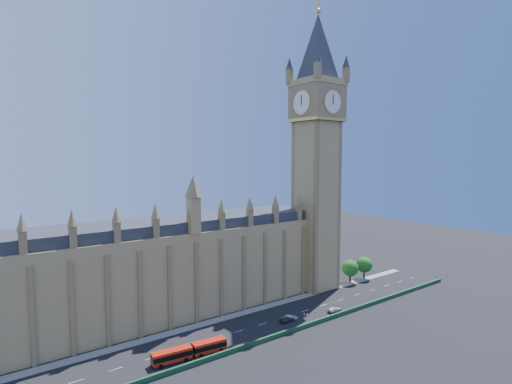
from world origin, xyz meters
TOP-DOWN VIEW (x-y plane):
  - ground at (0.00, 0.00)m, footprint 400.00×400.00m
  - palace_westminster at (-25.00, 22.00)m, footprint 120.00×20.00m
  - elizabeth_tower at (38.00, 13.99)m, footprint 20.59×20.59m
  - bridge_parapet at (0.00, -9.00)m, footprint 160.00×0.60m
  - kerb_north at (0.00, 9.50)m, footprint 160.00×3.00m
  - tree_east_near at (52.22, 10.08)m, footprint 6.00×6.00m
  - tree_east_far at (60.22, 10.08)m, footprint 6.00×6.00m
  - red_bus at (-20.84, -5.17)m, footprint 17.72×4.35m
  - car_grey at (10.39, -2.96)m, footprint 4.56×1.93m
  - car_silver at (11.71, -2.67)m, footprint 4.64×2.09m
  - car_white at (26.58, -5.72)m, footprint 4.75×2.13m
  - cone_a at (21.47, -2.73)m, footprint 0.42×0.42m
  - cone_b at (17.30, -2.58)m, footprint 0.61×0.61m
  - cone_c at (17.61, -3.33)m, footprint 0.55×0.55m
  - cone_d at (30.99, -1.64)m, footprint 0.59×0.59m

SIDE VIEW (x-z plane):
  - ground at x=0.00m, z-range 0.00..0.00m
  - kerb_north at x=0.00m, z-range 0.00..0.16m
  - cone_a at x=21.47m, z-range 0.00..0.62m
  - cone_c at x=17.61m, z-range 0.00..0.73m
  - cone_d at x=30.99m, z-range 0.00..0.74m
  - cone_b at x=17.30m, z-range -0.01..0.78m
  - bridge_parapet at x=0.00m, z-range 0.00..1.20m
  - car_white at x=26.58m, z-range 0.00..1.35m
  - car_silver at x=11.71m, z-range 0.00..1.48m
  - car_grey at x=10.39m, z-range 0.00..1.54m
  - red_bus at x=-20.84m, z-range 0.08..3.06m
  - tree_east_near at x=52.22m, z-range 1.39..9.89m
  - tree_east_far at x=60.22m, z-range 1.39..9.89m
  - palace_westminster at x=-25.00m, z-range -0.14..27.86m
  - elizabeth_tower at x=38.00m, z-range 2.06..107.06m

